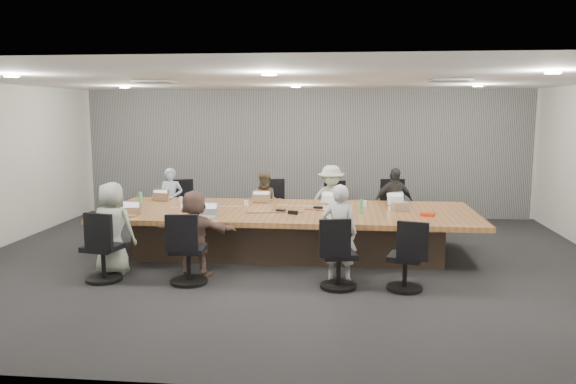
# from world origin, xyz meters

# --- Properties ---
(floor) EXTENTS (10.00, 8.00, 0.00)m
(floor) POSITION_xyz_m (0.00, 0.00, 0.00)
(floor) COLOR #232325
(floor) RESTS_ON ground
(ceiling) EXTENTS (10.00, 8.00, 0.00)m
(ceiling) POSITION_xyz_m (0.00, 0.00, 2.80)
(ceiling) COLOR white
(ceiling) RESTS_ON wall_back
(wall_back) EXTENTS (10.00, 0.00, 2.80)m
(wall_back) POSITION_xyz_m (0.00, 4.00, 1.40)
(wall_back) COLOR beige
(wall_back) RESTS_ON ground
(wall_front) EXTENTS (10.00, 0.00, 2.80)m
(wall_front) POSITION_xyz_m (0.00, -4.00, 1.40)
(wall_front) COLOR beige
(wall_front) RESTS_ON ground
(curtain) EXTENTS (9.80, 0.04, 2.80)m
(curtain) POSITION_xyz_m (0.00, 3.92, 1.40)
(curtain) COLOR gray
(curtain) RESTS_ON ground
(conference_table) EXTENTS (6.00, 2.20, 0.74)m
(conference_table) POSITION_xyz_m (0.00, 0.50, 0.40)
(conference_table) COLOR #403126
(conference_table) RESTS_ON ground
(chair_0) EXTENTS (0.65, 0.65, 0.76)m
(chair_0) POSITION_xyz_m (-2.40, 2.20, 0.38)
(chair_0) COLOR black
(chair_0) RESTS_ON ground
(chair_1) EXTENTS (0.68, 0.68, 0.81)m
(chair_1) POSITION_xyz_m (-0.55, 2.20, 0.40)
(chair_1) COLOR black
(chair_1) RESTS_ON ground
(chair_2) EXTENTS (0.64, 0.64, 0.78)m
(chair_2) POSITION_xyz_m (0.66, 2.20, 0.39)
(chair_2) COLOR black
(chair_2) RESTS_ON ground
(chair_3) EXTENTS (0.62, 0.62, 0.86)m
(chair_3) POSITION_xyz_m (1.81, 2.20, 0.43)
(chair_3) COLOR black
(chair_3) RESTS_ON ground
(chair_4) EXTENTS (0.63, 0.63, 0.79)m
(chair_4) POSITION_xyz_m (-2.41, -1.20, 0.39)
(chair_4) COLOR black
(chair_4) RESTS_ON ground
(chair_5) EXTENTS (0.58, 0.58, 0.80)m
(chair_5) POSITION_xyz_m (-1.20, -1.20, 0.40)
(chair_5) COLOR black
(chair_5) RESTS_ON ground
(chair_6) EXTENTS (0.61, 0.61, 0.76)m
(chair_6) POSITION_xyz_m (0.84, -1.20, 0.38)
(chair_6) COLOR black
(chair_6) RESTS_ON ground
(chair_7) EXTENTS (0.61, 0.61, 0.73)m
(chair_7) POSITION_xyz_m (1.71, -1.20, 0.37)
(chair_7) COLOR black
(chair_7) RESTS_ON ground
(person_0) EXTENTS (0.48, 0.33, 1.26)m
(person_0) POSITION_xyz_m (-2.40, 1.85, 0.63)
(person_0) COLOR #9FB5CF
(person_0) RESTS_ON ground
(laptop_0) EXTENTS (0.36, 0.29, 0.02)m
(laptop_0) POSITION_xyz_m (-2.40, 1.30, 0.75)
(laptop_0) COLOR #8C6647
(laptop_0) RESTS_ON conference_table
(person_1) EXTENTS (0.65, 0.53, 1.21)m
(person_1) POSITION_xyz_m (-0.55, 1.85, 0.61)
(person_1) COLOR brown
(person_1) RESTS_ON ground
(laptop_1) EXTENTS (0.33, 0.24, 0.02)m
(laptop_1) POSITION_xyz_m (-0.55, 1.30, 0.75)
(laptop_1) COLOR #8C6647
(laptop_1) RESTS_ON conference_table
(person_2) EXTENTS (0.95, 0.65, 1.34)m
(person_2) POSITION_xyz_m (0.66, 1.85, 0.67)
(person_2) COLOR #A4B7A0
(person_2) RESTS_ON ground
(laptop_2) EXTENTS (0.38, 0.29, 0.02)m
(laptop_2) POSITION_xyz_m (0.66, 1.30, 0.75)
(laptop_2) COLOR #B2B2B7
(laptop_2) RESTS_ON conference_table
(person_3) EXTENTS (0.82, 0.51, 1.31)m
(person_3) POSITION_xyz_m (1.81, 1.85, 0.66)
(person_3) COLOR #2E2E2F
(person_3) RESTS_ON ground
(laptop_3) EXTENTS (0.32, 0.26, 0.02)m
(laptop_3) POSITION_xyz_m (1.81, 1.30, 0.75)
(laptop_3) COLOR #B2B2B7
(laptop_3) RESTS_ON conference_table
(person_4) EXTENTS (0.68, 0.47, 1.34)m
(person_4) POSITION_xyz_m (-2.41, -0.85, 0.67)
(person_4) COLOR #9EA99B
(person_4) RESTS_ON ground
(laptop_4) EXTENTS (0.32, 0.23, 0.02)m
(laptop_4) POSITION_xyz_m (-2.41, -0.30, 0.75)
(laptop_4) COLOR #8C6647
(laptop_4) RESTS_ON conference_table
(person_5) EXTENTS (1.17, 0.41, 1.24)m
(person_5) POSITION_xyz_m (-1.20, -0.85, 0.62)
(person_5) COLOR brown
(person_5) RESTS_ON ground
(laptop_5) EXTENTS (0.35, 0.25, 0.02)m
(laptop_5) POSITION_xyz_m (-1.20, -0.30, 0.75)
(laptop_5) COLOR #B2B2B7
(laptop_5) RESTS_ON conference_table
(person_6) EXTENTS (0.52, 0.37, 1.36)m
(person_6) POSITION_xyz_m (0.84, -0.85, 0.68)
(person_6) COLOR #BBBCBD
(person_6) RESTS_ON ground
(laptop_6) EXTENTS (0.33, 0.26, 0.02)m
(laptop_6) POSITION_xyz_m (0.84, -0.30, 0.75)
(laptop_6) COLOR #B2B2B7
(laptop_6) RESTS_ON conference_table
(bottle_green_left) EXTENTS (0.07, 0.07, 0.23)m
(bottle_green_left) POSITION_xyz_m (-2.56, 0.68, 0.86)
(bottle_green_left) COLOR #50A370
(bottle_green_left) RESTS_ON conference_table
(bottle_green_right) EXTENTS (0.07, 0.07, 0.23)m
(bottle_green_right) POSITION_xyz_m (1.16, 0.29, 0.85)
(bottle_green_right) COLOR #50A370
(bottle_green_right) RESTS_ON conference_table
(bottle_clear) EXTENTS (0.07, 0.07, 0.19)m
(bottle_clear) POSITION_xyz_m (-1.80, 0.49, 0.84)
(bottle_clear) COLOR silver
(bottle_clear) RESTS_ON conference_table
(cup_white_far) EXTENTS (0.08, 0.08, 0.09)m
(cup_white_far) POSITION_xyz_m (-0.76, 0.81, 0.79)
(cup_white_far) COLOR white
(cup_white_far) RESTS_ON conference_table
(cup_white_near) EXTENTS (0.10, 0.10, 0.10)m
(cup_white_near) POSITION_xyz_m (1.24, 0.93, 0.79)
(cup_white_near) COLOR white
(cup_white_near) RESTS_ON conference_table
(mug_brown) EXTENTS (0.12, 0.12, 0.11)m
(mug_brown) POSITION_xyz_m (-2.43, 0.23, 0.80)
(mug_brown) COLOR brown
(mug_brown) RESTS_ON conference_table
(mic_left) EXTENTS (0.16, 0.14, 0.03)m
(mic_left) POSITION_xyz_m (-0.12, 0.39, 0.75)
(mic_left) COLOR black
(mic_left) RESTS_ON conference_table
(mic_right) EXTENTS (0.16, 0.11, 0.03)m
(mic_right) POSITION_xyz_m (0.47, 0.71, 0.76)
(mic_right) COLOR black
(mic_right) RESTS_ON conference_table
(stapler) EXTENTS (0.16, 0.09, 0.06)m
(stapler) POSITION_xyz_m (0.11, 0.12, 0.77)
(stapler) COLOR black
(stapler) RESTS_ON conference_table
(canvas_bag) EXTENTS (0.30, 0.24, 0.14)m
(canvas_bag) POSITION_xyz_m (1.80, 0.58, 0.81)
(canvas_bag) COLOR gray
(canvas_bag) RESTS_ON conference_table
(snack_packet) EXTENTS (0.23, 0.20, 0.04)m
(snack_packet) POSITION_xyz_m (2.18, 0.18, 0.76)
(snack_packet) COLOR red
(snack_packet) RESTS_ON conference_table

